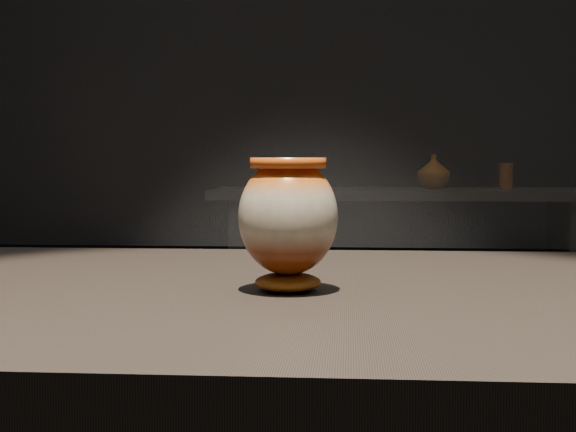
# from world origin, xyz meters

# --- Properties ---
(main_vase) EXTENTS (0.14, 0.14, 0.15)m
(main_vase) POSITION_xyz_m (0.02, -0.03, 0.98)
(main_vase) COLOR #6B2709
(main_vase) RESTS_ON display_plinth
(back_shelf) EXTENTS (2.00, 0.60, 0.90)m
(back_shelf) POSITION_xyz_m (0.37, 3.32, 0.64)
(back_shelf) COLOR black
(back_shelf) RESTS_ON ground
(back_vase_left) EXTENTS (0.22, 0.22, 0.16)m
(back_vase_left) POSITION_xyz_m (-0.12, 3.28, 0.98)
(back_vase_left) COLOR brown
(back_vase_left) RESTS_ON back_shelf
(back_vase_mid) EXTENTS (0.24, 0.24, 0.18)m
(back_vase_mid) POSITION_xyz_m (0.54, 3.37, 0.99)
(back_vase_mid) COLOR #6B2709
(back_vase_mid) RESTS_ON back_shelf
(back_vase_right) EXTENTS (0.07, 0.07, 0.14)m
(back_vase_right) POSITION_xyz_m (0.91, 3.27, 0.97)
(back_vase_right) COLOR brown
(back_vase_right) RESTS_ON back_shelf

